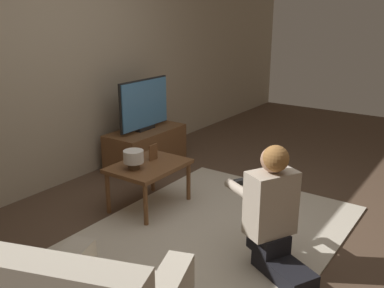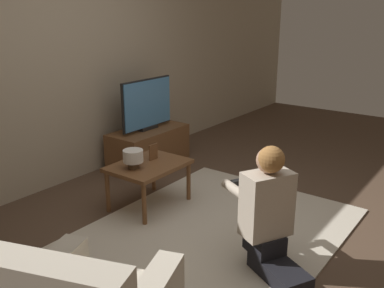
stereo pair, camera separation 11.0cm
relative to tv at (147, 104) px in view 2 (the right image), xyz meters
name	(u,v)px [view 2 (the right image)]	position (x,y,z in m)	size (l,w,h in m)	color
ground_plane	(216,231)	(-0.89, -1.56, -0.73)	(10.00, 10.00, 0.00)	brown
wall_back	(59,59)	(-0.89, 0.37, 0.57)	(10.00, 0.06, 2.60)	tan
rug	(216,230)	(-0.89, -1.56, -0.72)	(2.28, 1.85, 0.02)	beige
tv_stand	(149,146)	(0.00, 0.00, -0.51)	(0.98, 0.48, 0.43)	brown
tv	(147,104)	(0.00, 0.00, 0.00)	(0.79, 0.08, 0.59)	black
coffee_table	(149,169)	(-0.87, -0.80, -0.35)	(0.71, 0.53, 0.43)	brown
person_kneeling	(268,212)	(-1.13, -2.15, -0.28)	(0.60, 0.84, 0.91)	black
picture_frame	(153,152)	(-0.75, -0.76, -0.23)	(0.11, 0.01, 0.15)	brown
table_lamp	(133,157)	(-1.03, -0.77, -0.20)	(0.18, 0.18, 0.17)	#4C3823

